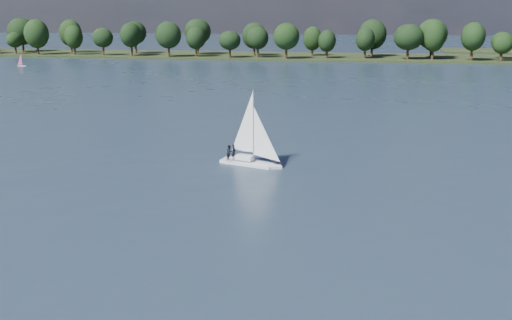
% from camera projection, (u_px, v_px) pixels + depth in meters
% --- Properties ---
extents(ground, '(700.00, 700.00, 0.00)m').
position_uv_depth(ground, '(299.00, 98.00, 122.05)').
color(ground, '#233342').
rests_on(ground, ground).
extents(far_shore, '(660.00, 40.00, 1.50)m').
position_uv_depth(far_shore, '(328.00, 58.00, 228.70)').
color(far_shore, black).
rests_on(far_shore, ground).
extents(sailboat, '(7.57, 4.13, 9.60)m').
position_uv_depth(sailboat, '(248.00, 143.00, 68.29)').
color(sailboat, white).
rests_on(sailboat, ground).
extents(dinghy_pink, '(3.01, 1.42, 4.66)m').
position_uv_depth(dinghy_pink, '(22.00, 63.00, 193.01)').
color(dinghy_pink, silver).
rests_on(dinghy_pink, ground).
extents(treeline, '(562.71, 73.96, 17.59)m').
position_uv_depth(treeline, '(332.00, 38.00, 222.94)').
color(treeline, black).
rests_on(treeline, ground).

